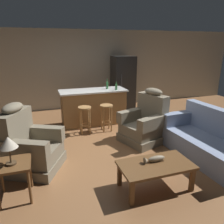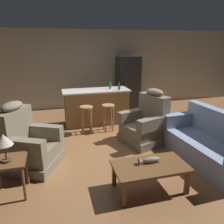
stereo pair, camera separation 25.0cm
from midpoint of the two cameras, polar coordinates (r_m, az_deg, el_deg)
The scene contains 15 objects.
ground_plane at distance 4.99m, azimuth 0.51°, elevation -7.98°, with size 12.00×12.00×0.00m.
back_wall at distance 7.61m, azimuth -5.97°, elevation 10.95°, with size 12.00×0.05×2.60m.
coffee_table at distance 3.42m, azimuth 12.09°, elevation -14.23°, with size 1.10×0.60×0.42m.
fish_figurine at distance 3.43m, azimuth 11.83°, elevation -12.26°, with size 0.34×0.10×0.10m.
couch at distance 4.56m, azimuth 25.90°, elevation -7.66°, with size 0.96×1.95×0.94m.
recliner_near_lamp at distance 4.15m, azimuth -19.43°, elevation -8.06°, with size 1.13×1.13×1.20m.
recliner_near_island at distance 4.98m, azimuth 10.27°, elevation -3.06°, with size 1.07×1.07×1.20m.
end_table at distance 3.48m, azimuth -23.47°, elevation -12.93°, with size 0.48×0.48×0.56m.
table_lamp at distance 3.29m, azimuth -24.50°, elevation -6.95°, with size 0.24×0.24×0.41m.
kitchen_island at distance 6.05m, azimuth -2.95°, elevation 1.44°, with size 1.80×0.70×0.95m.
bar_stool_left at distance 5.39m, azimuth -5.39°, elevation -0.69°, with size 0.32×0.32×0.68m.
bar_stool_right at distance 5.51m, azimuth 0.32°, elevation -0.22°, with size 0.32×0.32×0.68m.
refrigerator at distance 7.46m, azimuth 5.13°, elevation 7.59°, with size 0.70×0.69×1.76m.
bottle_tall_green at distance 6.04m, azimuth 0.75°, elevation 7.03°, with size 0.06×0.06×0.27m.
bottle_short_amber at distance 5.89m, azimuth 3.08°, elevation 6.56°, with size 0.06×0.06×0.22m.
Camera 2 is at (-1.11, -4.38, 2.13)m, focal length 35.00 mm.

